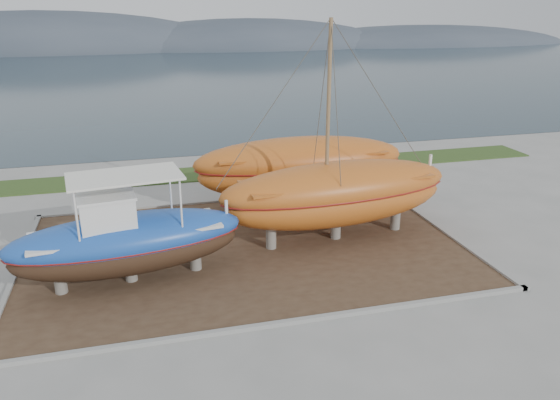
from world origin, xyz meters
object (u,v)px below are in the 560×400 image
object	(u,v)px
orange_sailboat	(339,135)
orange_bare_hull	(300,174)
white_dinghy	(75,245)
blue_caique	(127,230)

from	to	relation	value
orange_sailboat	orange_bare_hull	bearing A→B (deg)	89.36
orange_sailboat	white_dinghy	bearing A→B (deg)	170.98
blue_caique	orange_sailboat	bearing A→B (deg)	4.05
blue_caique	white_dinghy	bearing A→B (deg)	123.92
blue_caique	orange_bare_hull	bearing A→B (deg)	28.27
orange_bare_hull	blue_caique	bearing A→B (deg)	-143.78
blue_caique	orange_bare_hull	size ratio (longest dim) A/B	0.80
blue_caique	white_dinghy	distance (m)	3.56
orange_bare_hull	white_dinghy	bearing A→B (deg)	-160.60
white_dinghy	orange_sailboat	distance (m)	11.71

